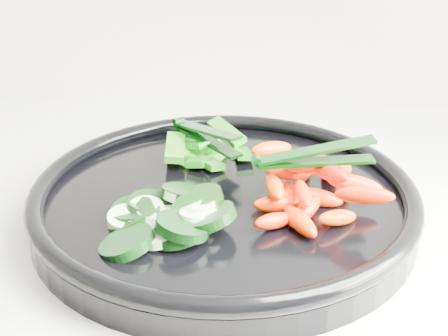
{
  "coord_description": "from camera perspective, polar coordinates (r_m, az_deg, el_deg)",
  "views": [
    {
      "loc": [
        0.35,
        1.14,
        1.24
      ],
      "look_at": [
        0.31,
        1.67,
        0.99
      ],
      "focal_mm": 50.0,
      "sensor_mm": 36.0,
      "label": 1
    }
  ],
  "objects": [
    {
      "name": "tong_pepper",
      "position": [
        0.68,
        -1.83,
        3.12
      ],
      "size": [
        0.09,
        0.1,
        0.02
      ],
      "color": "black",
      "rests_on": "pepper_pile"
    },
    {
      "name": "carrot_pile",
      "position": [
        0.59,
        7.71,
        -1.79
      ],
      "size": [
        0.13,
        0.15,
        0.05
      ],
      "color": "#F83100",
      "rests_on": "veggie_tray"
    },
    {
      "name": "tong_carrot",
      "position": [
        0.58,
        8.02,
        1.07
      ],
      "size": [
        0.11,
        0.04,
        0.02
      ],
      "color": "black",
      "rests_on": "carrot_pile"
    },
    {
      "name": "pepper_pile",
      "position": [
        0.69,
        -2.12,
        1.69
      ],
      "size": [
        0.1,
        0.11,
        0.03
      ],
      "color": "#146A0A",
      "rests_on": "veggie_tray"
    },
    {
      "name": "cucumber_pile",
      "position": [
        0.56,
        -5.61,
        -4.37
      ],
      "size": [
        0.13,
        0.14,
        0.04
      ],
      "color": "black",
      "rests_on": "veggie_tray"
    },
    {
      "name": "veggie_tray",
      "position": [
        0.61,
        0.0,
        -2.95
      ],
      "size": [
        0.43,
        0.43,
        0.04
      ],
      "color": "black",
      "rests_on": "counter"
    }
  ]
}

